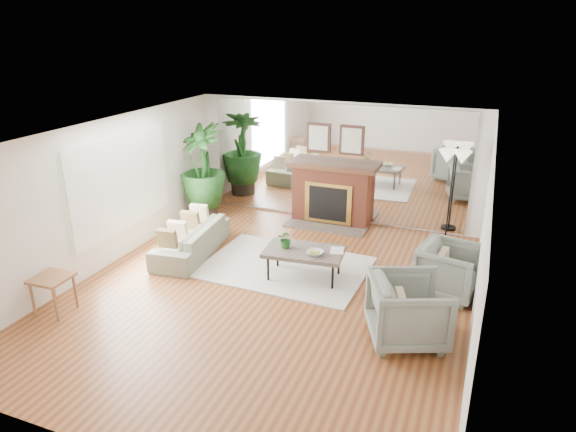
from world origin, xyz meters
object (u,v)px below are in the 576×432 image
at_px(armchair_back, 449,270).
at_px(floor_lamp, 454,164).
at_px(potted_ficus, 202,169).
at_px(armchair_front, 408,310).
at_px(side_table, 52,283).
at_px(fireplace, 331,193).
at_px(sofa, 192,240).
at_px(coffee_table, 304,252).

relative_size(armchair_back, floor_lamp, 0.50).
xyz_separation_m(potted_ficus, floor_lamp, (4.97, 0.58, 0.44)).
relative_size(armchair_front, potted_ficus, 0.48).
height_order(armchair_front, floor_lamp, floor_lamp).
height_order(armchair_front, potted_ficus, potted_ficus).
bearing_deg(side_table, potted_ficus, 89.32).
xyz_separation_m(fireplace, sofa, (-1.87, -2.46, -0.38)).
bearing_deg(floor_lamp, armchair_back, -83.80).
height_order(coffee_table, sofa, sofa).
distance_m(side_table, floor_lamp, 7.00).
height_order(potted_ficus, floor_lamp, potted_ficus).
bearing_deg(armchair_front, fireplace, 8.24).
relative_size(coffee_table, armchair_front, 1.37).
distance_m(coffee_table, sofa, 2.23).
xyz_separation_m(armchair_front, floor_lamp, (0.16, 3.60, 1.08)).
xyz_separation_m(sofa, armchair_back, (4.47, 0.18, 0.13)).
bearing_deg(side_table, floor_lamp, 43.52).
bearing_deg(sofa, coffee_table, 79.84).
bearing_deg(coffee_table, floor_lamp, 50.48).
xyz_separation_m(armchair_back, potted_ficus, (-5.20, 1.53, 0.68)).
relative_size(sofa, side_table, 3.38).
height_order(fireplace, sofa, fireplace).
bearing_deg(sofa, potted_ficus, -163.19).
distance_m(coffee_table, armchair_back, 2.28).
xyz_separation_m(fireplace, coffee_table, (0.35, -2.61, -0.19)).
bearing_deg(sofa, armchair_back, 86.12).
bearing_deg(fireplace, side_table, -118.28).
xyz_separation_m(armchair_front, side_table, (-4.86, -1.17, 0.03)).
bearing_deg(potted_ficus, armchair_back, -16.38).
bearing_deg(armchair_back, potted_ficus, 85.02).
bearing_deg(potted_ficus, coffee_table, -32.31).
xyz_separation_m(side_table, potted_ficus, (0.05, 4.18, 0.61)).
bearing_deg(armchair_front, coffee_table, 36.06).
xyz_separation_m(fireplace, armchair_front, (2.21, -3.76, -0.21)).
bearing_deg(armchair_front, floor_lamp, -24.75).
xyz_separation_m(sofa, armchair_front, (4.08, -1.30, 0.17)).
bearing_deg(fireplace, potted_ficus, -164.04).
relative_size(fireplace, sofa, 1.06).
height_order(sofa, floor_lamp, floor_lamp).
relative_size(potted_ficus, floor_lamp, 1.14).
bearing_deg(coffee_table, side_table, -142.32).
distance_m(armchair_back, potted_ficus, 5.46).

